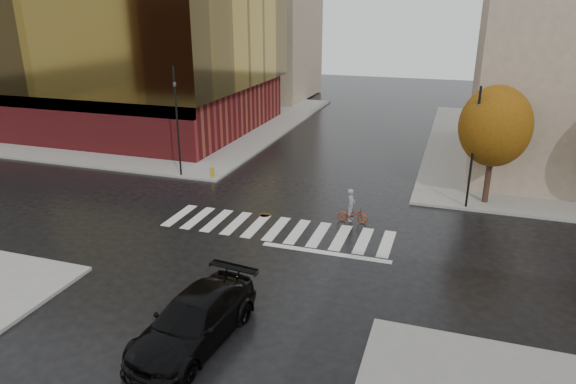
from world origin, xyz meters
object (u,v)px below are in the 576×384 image
Objects in this scene: cyclist at (352,211)px; fire_hydrant at (212,171)px; traffic_light_ne at (474,142)px; traffic_light_nw at (177,115)px; sedan at (194,321)px.

cyclist reaches higher than fire_hydrant.
cyclist is 0.28× the size of traffic_light_ne.
traffic_light_nw is at bearing -10.02° from traffic_light_ne.
fire_hydrant is at bearing 115.75° from traffic_light_nw.
cyclist is 13.12m from traffic_light_nw.
traffic_light_nw is at bearing -174.73° from fire_hydrant.
sedan reaches higher than fire_hydrant.
traffic_light_ne is at bearing 110.49° from traffic_light_nw.
sedan is 17.00m from fire_hydrant.
cyclist is at bearing 93.02° from traffic_light_nw.
traffic_light_ne is (8.50, 15.29, 3.01)m from sedan.
fire_hydrant is (-15.50, 0.20, -3.27)m from traffic_light_ne.
sedan is at bearing 51.44° from traffic_light_nw.
cyclist is (2.91, 11.49, -0.19)m from sedan.
traffic_light_ne is at bearing -0.74° from fire_hydrant.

